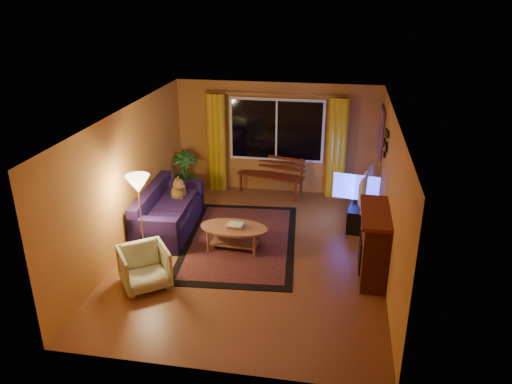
% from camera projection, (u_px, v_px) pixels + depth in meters
% --- Properties ---
extents(floor, '(4.50, 6.00, 0.02)m').
position_uv_depth(floor, '(253.00, 253.00, 8.91)').
color(floor, brown).
rests_on(floor, ground).
extents(ceiling, '(4.50, 6.00, 0.02)m').
position_uv_depth(ceiling, '(253.00, 115.00, 7.95)').
color(ceiling, white).
rests_on(ceiling, ground).
extents(wall_back, '(4.50, 0.02, 2.50)m').
position_uv_depth(wall_back, '(277.00, 138.00, 11.17)').
color(wall_back, '#C37C34').
rests_on(wall_back, ground).
extents(wall_left, '(0.02, 6.00, 2.50)m').
position_uv_depth(wall_left, '(127.00, 180.00, 8.79)').
color(wall_left, '#C37C34').
rests_on(wall_left, ground).
extents(wall_right, '(0.02, 6.00, 2.50)m').
position_uv_depth(wall_right, '(390.00, 197.00, 8.07)').
color(wall_right, '#C37C34').
rests_on(wall_right, ground).
extents(window, '(2.00, 0.02, 1.30)m').
position_uv_depth(window, '(276.00, 130.00, 11.03)').
color(window, black).
rests_on(window, wall_back).
extents(curtain_rod, '(3.20, 0.03, 0.03)m').
position_uv_depth(curtain_rod, '(277.00, 95.00, 10.69)').
color(curtain_rod, '#BF8C3F').
rests_on(curtain_rod, wall_back).
extents(curtain_left, '(0.36, 0.36, 2.24)m').
position_uv_depth(curtain_left, '(217.00, 142.00, 11.31)').
color(curtain_left, gold).
rests_on(curtain_left, ground).
extents(curtain_right, '(0.36, 0.36, 2.24)m').
position_uv_depth(curtain_right, '(337.00, 149.00, 10.89)').
color(curtain_right, gold).
rests_on(curtain_right, ground).
extents(bench, '(1.55, 0.83, 0.45)m').
position_uv_depth(bench, '(271.00, 185.00, 11.34)').
color(bench, '#541C0D').
rests_on(bench, ground).
extents(potted_plant, '(0.73, 0.73, 1.00)m').
position_uv_depth(potted_plant, '(185.00, 174.00, 11.22)').
color(potted_plant, '#235B1E').
rests_on(potted_plant, ground).
extents(sofa, '(0.97, 2.09, 0.83)m').
position_uv_depth(sofa, '(169.00, 210.00, 9.61)').
color(sofa, '#201240').
rests_on(sofa, ground).
extents(dog, '(0.35, 0.48, 0.50)m').
position_uv_depth(dog, '(178.00, 189.00, 9.93)').
color(dog, brown).
rests_on(dog, sofa).
extents(armchair, '(0.96, 0.95, 0.73)m').
position_uv_depth(armchair, '(144.00, 265.00, 7.80)').
color(armchair, beige).
rests_on(armchair, ground).
extents(floor_lamp, '(0.27, 0.27, 1.58)m').
position_uv_depth(floor_lamp, '(141.00, 219.00, 8.37)').
color(floor_lamp, '#BF8C3F').
rests_on(floor_lamp, ground).
extents(rug, '(2.27, 3.35, 0.02)m').
position_uv_depth(rug, '(240.00, 241.00, 9.30)').
color(rug, maroon).
rests_on(rug, ground).
extents(coffee_table, '(1.30, 1.30, 0.45)m').
position_uv_depth(coffee_table, '(234.00, 238.00, 8.95)').
color(coffee_table, '#A06646').
rests_on(coffee_table, ground).
extents(tv_console, '(0.49, 1.13, 0.46)m').
position_uv_depth(tv_console, '(359.00, 213.00, 9.90)').
color(tv_console, black).
rests_on(tv_console, ground).
extents(television, '(0.35, 1.13, 0.65)m').
position_uv_depth(television, '(361.00, 188.00, 9.69)').
color(television, black).
rests_on(television, tv_console).
extents(fireplace, '(0.40, 1.20, 1.10)m').
position_uv_depth(fireplace, '(374.00, 245.00, 8.01)').
color(fireplace, maroon).
rests_on(fireplace, ground).
extents(mirror_cluster, '(0.06, 0.60, 0.56)m').
position_uv_depth(mirror_cluster, '(385.00, 141.00, 9.05)').
color(mirror_cluster, black).
rests_on(mirror_cluster, wall_right).
extents(painting, '(0.04, 0.76, 0.96)m').
position_uv_depth(painting, '(381.00, 132.00, 10.16)').
color(painting, orange).
rests_on(painting, wall_right).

